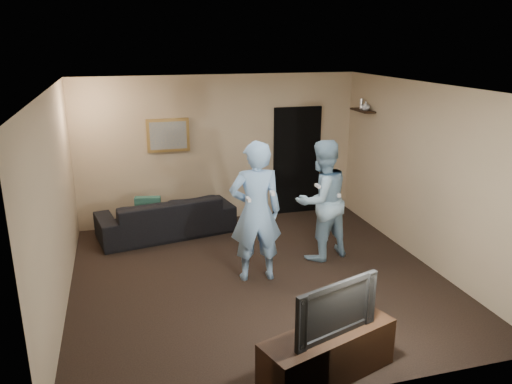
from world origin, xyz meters
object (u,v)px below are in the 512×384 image
object	(u,v)px
television	(330,306)
wii_player_right	(321,200)
wii_player_left	(256,212)
sofa	(166,216)
tv_console	(328,354)

from	to	relation	value
television	wii_player_right	world-z (taller)	wii_player_right
television	wii_player_left	distance (m)	2.24
wii_player_left	wii_player_right	xyz separation A→B (m)	(1.12, 0.41, -0.07)
television	sofa	bearing A→B (deg)	86.44
television	wii_player_right	size ratio (longest dim) A/B	0.53
tv_console	wii_player_left	xyz separation A→B (m)	(-0.11, 2.23, 0.72)
tv_console	wii_player_left	world-z (taller)	wii_player_left
sofa	wii_player_left	world-z (taller)	wii_player_left
wii_player_left	wii_player_right	distance (m)	1.20
sofa	tv_console	size ratio (longest dim) A/B	1.59
sofa	wii_player_left	size ratio (longest dim) A/B	1.15
sofa	tv_console	bearing A→B (deg)	94.67
tv_console	wii_player_right	distance (m)	2.90
wii_player_left	wii_player_right	world-z (taller)	wii_player_left
tv_console	television	world-z (taller)	television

